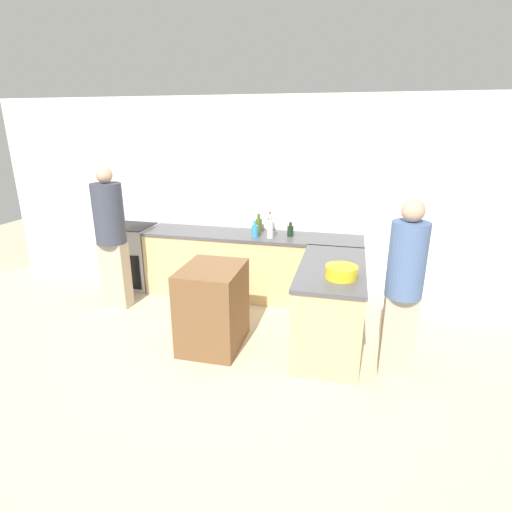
# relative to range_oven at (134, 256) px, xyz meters

# --- Properties ---
(ground_plane) EXTENTS (14.00, 14.00, 0.00)m
(ground_plane) POSITION_rel_range_oven_xyz_m (1.81, -1.78, -0.46)
(ground_plane) COLOR beige
(wall_back) EXTENTS (8.00, 0.06, 2.70)m
(wall_back) POSITION_rel_range_oven_xyz_m (1.81, 0.34, 0.89)
(wall_back) COLOR white
(wall_back) RESTS_ON ground_plane
(counter_back) EXTENTS (2.99, 0.65, 0.91)m
(counter_back) POSITION_rel_range_oven_xyz_m (1.81, 0.00, -0.00)
(counter_back) COLOR #D6B27A
(counter_back) RESTS_ON ground_plane
(counter_peninsula) EXTENTS (0.69, 1.51, 0.91)m
(counter_peninsula) POSITION_rel_range_oven_xyz_m (2.96, -1.05, -0.00)
(counter_peninsula) COLOR #D6B27A
(counter_peninsula) RESTS_ON ground_plane
(range_oven) EXTENTS (0.61, 0.63, 0.92)m
(range_oven) POSITION_rel_range_oven_xyz_m (0.00, 0.00, 0.00)
(range_oven) COLOR #ADADB2
(range_oven) RESTS_ON ground_plane
(island_table) EXTENTS (0.62, 0.77, 0.91)m
(island_table) POSITION_rel_range_oven_xyz_m (1.73, -1.38, -0.01)
(island_table) COLOR brown
(island_table) RESTS_ON ground_plane
(mixing_bowl) EXTENTS (0.31, 0.31, 0.12)m
(mixing_bowl) POSITION_rel_range_oven_xyz_m (3.06, -1.38, 0.51)
(mixing_bowl) COLOR yellow
(mixing_bowl) RESTS_ON counter_peninsula
(hot_sauce_bottle) EXTENTS (0.06, 0.06, 0.29)m
(hot_sauce_bottle) POSITION_rel_range_oven_xyz_m (2.04, 0.13, 0.57)
(hot_sauce_bottle) COLOR red
(hot_sauce_bottle) RESTS_ON counter_back
(vinegar_bottle_clear) EXTENTS (0.09, 0.09, 0.32)m
(vinegar_bottle_clear) POSITION_rel_range_oven_xyz_m (2.10, -0.13, 0.58)
(vinegar_bottle_clear) COLOR silver
(vinegar_bottle_clear) RESTS_ON counter_back
(dish_soap_bottle) EXTENTS (0.09, 0.09, 0.22)m
(dish_soap_bottle) POSITION_rel_range_oven_xyz_m (1.90, -0.14, 0.54)
(dish_soap_bottle) COLOR #338CBF
(dish_soap_bottle) RESTS_ON counter_back
(wine_bottle_dark) EXTENTS (0.08, 0.08, 0.19)m
(wine_bottle_dark) POSITION_rel_range_oven_xyz_m (2.34, 0.02, 0.53)
(wine_bottle_dark) COLOR black
(wine_bottle_dark) RESTS_ON counter_back
(olive_oil_bottle) EXTENTS (0.09, 0.09, 0.26)m
(olive_oil_bottle) POSITION_rel_range_oven_xyz_m (1.89, 0.12, 0.55)
(olive_oil_bottle) COLOR #475B1E
(olive_oil_bottle) RESTS_ON counter_back
(person_by_range) EXTENTS (0.38, 0.38, 1.84)m
(person_by_range) POSITION_rel_range_oven_xyz_m (0.15, -0.74, 0.54)
(person_by_range) COLOR #ADA38E
(person_by_range) RESTS_ON ground_plane
(person_at_peninsula) EXTENTS (0.33, 0.33, 1.72)m
(person_at_peninsula) POSITION_rel_range_oven_xyz_m (3.63, -1.49, 0.48)
(person_at_peninsula) COLOR #ADA38E
(person_at_peninsula) RESTS_ON ground_plane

